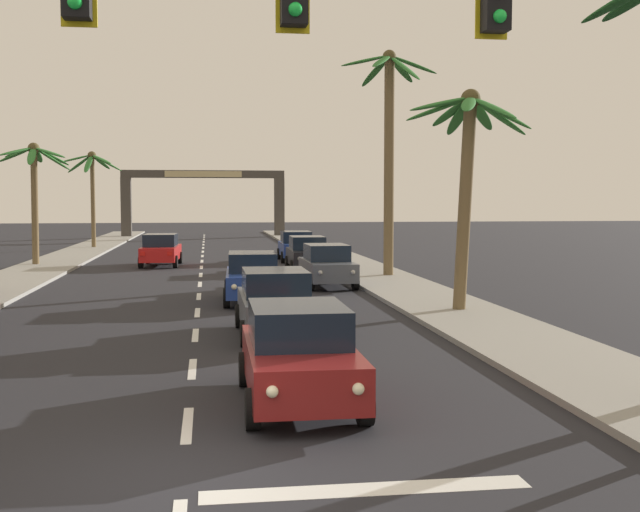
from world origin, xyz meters
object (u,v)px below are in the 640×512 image
sedan_lead_at_stop_bar (299,354)px  town_gateway_arch (204,193)px  traffic_signal_mast (434,48)px  sedan_oncoming_far (161,250)px  palm_left_third (34,174)px  sedan_third_in_queue (276,302)px  palm_right_second (468,152)px  sedan_parked_far_kerb (307,253)px  sedan_fifth_in_queue (253,277)px  sedan_parked_nearest_kerb (296,246)px  palm_left_farthest (92,175)px  palm_right_third (389,133)px  sedan_parked_mid_kerb (327,265)px

sedan_lead_at_stop_bar → town_gateway_arch: bearing=91.8°
traffic_signal_mast → town_gateway_arch: size_ratio=0.69×
sedan_oncoming_far → palm_left_third: 7.49m
sedan_lead_at_stop_bar → sedan_third_in_queue: size_ratio=1.00×
traffic_signal_mast → palm_right_second: (4.99, 13.49, -0.46)m
sedan_parked_far_kerb → sedan_fifth_in_queue: bearing=-106.2°
sedan_fifth_in_queue → sedan_parked_nearest_kerb: 17.89m
sedan_third_in_queue → palm_left_third: size_ratio=0.70×
sedan_parked_nearest_kerb → town_gateway_arch: (-5.28, 29.52, 3.18)m
palm_right_second → town_gateway_arch: palm_right_second is taller
traffic_signal_mast → sedan_fifth_in_queue: (-1.32, 17.12, -4.50)m
sedan_parked_nearest_kerb → palm_right_second: size_ratio=0.66×
palm_left_farthest → palm_right_third: palm_right_third is taller
traffic_signal_mast → palm_left_third: (-11.62, 32.86, -0.60)m
town_gateway_arch → palm_right_third: bearing=-78.2°
traffic_signal_mast → sedan_third_in_queue: bearing=96.1°
sedan_third_in_queue → sedan_parked_far_kerb: (3.11, 18.22, 0.00)m
traffic_signal_mast → sedan_parked_nearest_kerb: traffic_signal_mast is taller
sedan_parked_mid_kerb → palm_left_third: size_ratio=0.70×
sedan_third_in_queue → palm_right_third: size_ratio=0.45×
sedan_parked_nearest_kerb → sedan_lead_at_stop_bar: bearing=-96.3°
sedan_parked_far_kerb → town_gateway_arch: size_ratio=0.30×
sedan_lead_at_stop_bar → sedan_third_in_queue: (0.18, 6.79, 0.00)m
palm_right_second → sedan_fifth_in_queue: bearing=150.1°
sedan_third_in_queue → palm_right_third: (6.23, 14.18, 5.53)m
palm_right_second → palm_right_third: (0.13, 11.02, 1.49)m
traffic_signal_mast → sedan_lead_at_stop_bar: bearing=110.1°
sedan_parked_far_kerb → sedan_third_in_queue: bearing=-99.7°
sedan_lead_at_stop_bar → palm_left_farthest: palm_left_farthest is taller
traffic_signal_mast → sedan_oncoming_far: traffic_signal_mast is taller
sedan_fifth_in_queue → palm_right_second: bearing=-29.9°
traffic_signal_mast → palm_left_third: size_ratio=1.61×
sedan_parked_far_kerb → palm_left_farthest: size_ratio=0.65×
palm_left_farthest → sedan_lead_at_stop_bar: bearing=-77.8°
palm_right_second → palm_right_third: 11.12m
traffic_signal_mast → sedan_fifth_in_queue: 17.75m
sedan_fifth_in_queue → town_gateway_arch: town_gateway_arch is taller
sedan_lead_at_stop_bar → palm_right_second: size_ratio=0.66×
sedan_parked_nearest_kerb → palm_left_third: bearing=-172.5°
palm_right_second → town_gateway_arch: bearing=99.1°
sedan_parked_mid_kerb → palm_right_second: (3.09, -8.02, 4.04)m
sedan_oncoming_far → sedan_parked_mid_kerb: (7.15, -10.87, 0.00)m
sedan_fifth_in_queue → town_gateway_arch: 47.22m
sedan_lead_at_stop_bar → palm_left_farthest: 45.21m
sedan_parked_nearest_kerb → sedan_parked_mid_kerb: size_ratio=1.00×
sedan_third_in_queue → sedan_fifth_in_queue: same height
sedan_third_in_queue → palm_left_farthest: palm_left_farthest is taller
sedan_third_in_queue → sedan_parked_mid_kerb: size_ratio=1.00×
palm_left_third → palm_right_second: bearing=-49.4°
sedan_fifth_in_queue → palm_left_third: palm_left_third is taller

